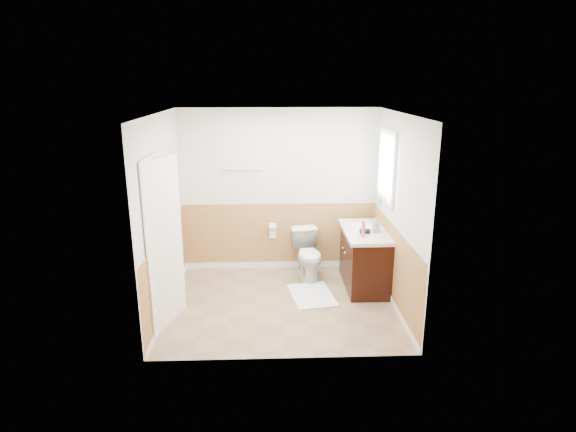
{
  "coord_description": "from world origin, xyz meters",
  "views": [
    {
      "loc": [
        -0.13,
        -5.78,
        2.89
      ],
      "look_at": [
        0.1,
        0.25,
        1.15
      ],
      "focal_mm": 29.57,
      "sensor_mm": 36.0,
      "label": 1
    }
  ],
  "objects_px": {
    "vanity_cabinet": "(365,260)",
    "lotion_bottle": "(363,229)",
    "bath_mat": "(312,295)",
    "toilet": "(308,255)",
    "soap_dispenser": "(376,225)"
  },
  "relations": [
    {
      "from": "toilet",
      "to": "lotion_bottle",
      "type": "height_order",
      "value": "lotion_bottle"
    },
    {
      "from": "vanity_cabinet",
      "to": "lotion_bottle",
      "type": "height_order",
      "value": "lotion_bottle"
    },
    {
      "from": "bath_mat",
      "to": "toilet",
      "type": "bearing_deg",
      "value": 90.0
    },
    {
      "from": "toilet",
      "to": "vanity_cabinet",
      "type": "height_order",
      "value": "vanity_cabinet"
    },
    {
      "from": "toilet",
      "to": "vanity_cabinet",
      "type": "bearing_deg",
      "value": -33.1
    },
    {
      "from": "toilet",
      "to": "lotion_bottle",
      "type": "xyz_separation_m",
      "value": [
        0.68,
        -0.63,
        0.6
      ]
    },
    {
      "from": "toilet",
      "to": "vanity_cabinet",
      "type": "relative_size",
      "value": 0.66
    },
    {
      "from": "bath_mat",
      "to": "soap_dispenser",
      "type": "distance_m",
      "value": 1.32
    },
    {
      "from": "vanity_cabinet",
      "to": "lotion_bottle",
      "type": "relative_size",
      "value": 5.0
    },
    {
      "from": "bath_mat",
      "to": "lotion_bottle",
      "type": "bearing_deg",
      "value": 1.56
    },
    {
      "from": "lotion_bottle",
      "to": "bath_mat",
      "type": "bearing_deg",
      "value": -178.44
    },
    {
      "from": "soap_dispenser",
      "to": "bath_mat",
      "type": "bearing_deg",
      "value": -166.02
    },
    {
      "from": "vanity_cabinet",
      "to": "soap_dispenser",
      "type": "bearing_deg",
      "value": -36.22
    },
    {
      "from": "bath_mat",
      "to": "lotion_bottle",
      "type": "xyz_separation_m",
      "value": [
        0.68,
        0.02,
        0.95
      ]
    },
    {
      "from": "lotion_bottle",
      "to": "soap_dispenser",
      "type": "bearing_deg",
      "value": 43.09
    }
  ]
}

